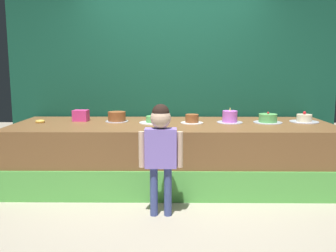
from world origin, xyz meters
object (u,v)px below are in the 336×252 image
(donut, at_px, (40,121))
(cake_right, at_px, (268,119))
(cake_center_left, at_px, (192,119))
(cake_far_right, at_px, (304,119))
(cake_center_right, at_px, (230,117))
(pink_box, at_px, (81,116))
(cake_far_left, at_px, (117,117))
(cake_left, at_px, (154,120))
(child_figure, at_px, (161,145))

(donut, relative_size, cake_right, 0.33)
(donut, height_order, cake_center_left, cake_center_left)
(cake_far_right, bearing_deg, cake_center_right, -176.17)
(pink_box, distance_m, cake_center_right, 1.88)
(donut, distance_m, cake_right, 2.82)
(pink_box, relative_size, cake_center_left, 0.67)
(donut, distance_m, cake_center_left, 1.88)
(pink_box, xyz_separation_m, cake_far_right, (2.82, -0.07, -0.03))
(pink_box, height_order, cake_far_left, pink_box)
(cake_left, distance_m, cake_center_right, 0.94)
(pink_box, relative_size, cake_left, 0.52)
(donut, xyz_separation_m, cake_left, (1.41, -0.02, 0.02))
(cake_center_right, distance_m, cake_right, 0.47)
(cake_center_right, bearing_deg, cake_far_left, 177.01)
(child_figure, distance_m, cake_far_left, 1.29)
(cake_far_left, bearing_deg, cake_left, -13.06)
(pink_box, distance_m, cake_far_right, 2.82)
(pink_box, relative_size, cake_right, 0.53)
(pink_box, xyz_separation_m, cake_left, (0.94, -0.17, -0.04))
(child_figure, xyz_separation_m, cake_far_left, (-0.59, 1.15, 0.12))
(pink_box, bearing_deg, cake_far_left, -7.74)
(pink_box, bearing_deg, child_figure, -48.85)
(cake_center_left, height_order, cake_far_right, cake_far_right)
(cake_right, height_order, cake_far_right, same)
(donut, height_order, cake_right, cake_right)
(pink_box, xyz_separation_m, donut, (-0.47, -0.16, -0.05))
(cake_left, xyz_separation_m, cake_far_right, (1.88, 0.10, 0.01))
(cake_center_right, bearing_deg, cake_far_right, 3.83)
(cake_far_left, bearing_deg, child_figure, -62.87)
(cake_right, distance_m, cake_far_right, 0.47)
(child_figure, distance_m, cake_right, 1.68)
(child_figure, relative_size, cake_far_right, 3.07)
(cake_center_left, height_order, cake_right, cake_right)
(child_figure, xyz_separation_m, donut, (-1.53, 1.05, 0.07))
(cake_center_left, bearing_deg, child_figure, -108.86)
(cake_right, bearing_deg, cake_far_left, 177.73)
(cake_far_left, relative_size, cake_far_right, 0.80)
(child_figure, height_order, cake_center_left, child_figure)
(cake_left, xyz_separation_m, cake_center_right, (0.94, 0.04, 0.03))
(child_figure, xyz_separation_m, cake_center_right, (0.82, 1.07, 0.12))
(cake_far_left, distance_m, cake_left, 0.48)
(pink_box, relative_size, cake_far_left, 0.65)
(child_figure, relative_size, pink_box, 5.93)
(cake_far_left, xyz_separation_m, cake_center_right, (1.41, -0.07, 0.01))
(pink_box, xyz_separation_m, cake_center_right, (1.88, -0.14, -0.00))
(cake_far_left, height_order, cake_right, cake_right)
(cake_far_right, bearing_deg, donut, -178.59)
(donut, height_order, cake_far_right, cake_far_right)
(cake_far_left, height_order, cake_center_right, cake_center_right)
(donut, xyz_separation_m, cake_center_left, (1.88, -0.02, 0.03))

